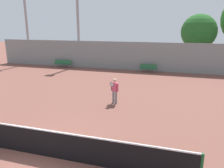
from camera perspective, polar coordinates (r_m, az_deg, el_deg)
The scene contains 9 objects.
ground_plane at distance 9.10m, azimuth -17.89°, elevation -17.31°, with size 100.00×100.00×0.00m, color brown.
tennis_net at distance 8.82m, azimuth -18.18°, elevation -14.22°, with size 11.29×0.09×1.10m.
tennis_player at distance 13.62m, azimuth 0.68°, elevation -1.36°, with size 0.54×0.50×1.60m.
bench_courtside_near at distance 23.36m, azimuth 9.48°, elevation 4.30°, with size 1.73×0.40×0.83m.
bench_courtside_far at distance 26.54m, azimuth -12.81°, elevation 5.40°, with size 2.11×0.40×0.83m.
light_pole_near_left at distance 26.83m, azimuth -8.91°, elevation 16.47°, with size 0.90×0.60×9.98m.
light_pole_far_right at distance 29.81m, azimuth -21.41°, elevation 14.37°, with size 0.90×0.60×8.66m.
back_fence at distance 24.05m, azimuth 5.37°, elevation 7.24°, with size 33.41×0.06×3.09m.
tree_green_broad at distance 28.52m, azimuth 21.73°, elevation 12.53°, with size 4.13×4.13×6.14m.
Camera 1 is at (4.64, -6.22, 4.75)m, focal length 35.00 mm.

